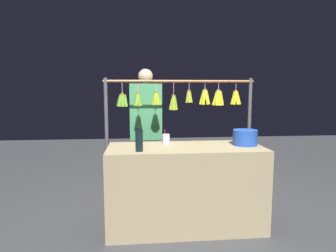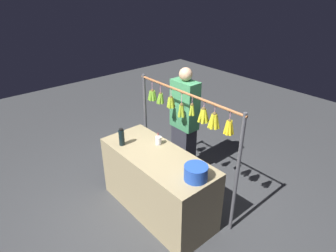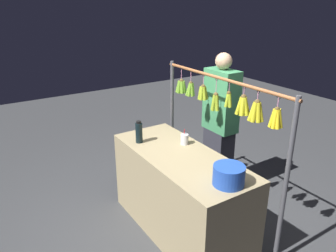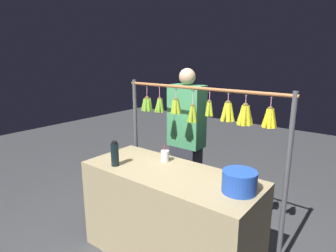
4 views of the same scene
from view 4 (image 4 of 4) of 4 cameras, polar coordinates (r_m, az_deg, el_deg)
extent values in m
cube|color=tan|center=(2.85, 0.23, -17.43)|extent=(1.68, 0.70, 0.90)
cylinder|color=#4C4C51|center=(2.72, 22.31, -11.23)|extent=(0.04, 0.04, 1.66)
cylinder|color=#4C4C51|center=(3.57, -6.37, -4.27)|extent=(0.04, 0.04, 1.66)
cylinder|color=#9E6038|center=(2.85, 6.26, 7.43)|extent=(1.85, 0.03, 0.03)
torus|color=black|center=(2.56, 19.87, 5.55)|extent=(0.04, 0.01, 0.04)
cylinder|color=pink|center=(2.57, 19.77, 4.36)|extent=(0.01, 0.01, 0.10)
sphere|color=brown|center=(2.57, 19.68, 3.22)|extent=(0.04, 0.04, 0.04)
cylinder|color=yellow|center=(2.60, 18.90, 1.53)|extent=(0.07, 0.04, 0.17)
cylinder|color=yellow|center=(2.57, 18.97, 1.42)|extent=(0.05, 0.06, 0.17)
cylinder|color=yellow|center=(2.56, 19.54, 1.31)|extent=(0.05, 0.07, 0.17)
cylinder|color=yellow|center=(2.57, 19.99, 1.31)|extent=(0.07, 0.05, 0.17)
cylinder|color=yellow|center=(2.60, 20.17, 1.43)|extent=(0.06, 0.05, 0.17)
cylinder|color=yellow|center=(2.61, 19.86, 1.53)|extent=(0.04, 0.06, 0.17)
cylinder|color=yellow|center=(2.62, 19.28, 1.59)|extent=(0.05, 0.05, 0.17)
torus|color=black|center=(2.63, 15.28, 6.10)|extent=(0.04, 0.01, 0.04)
cylinder|color=pink|center=(2.64, 15.21, 4.99)|extent=(0.01, 0.01, 0.10)
sphere|color=brown|center=(2.65, 15.14, 3.93)|extent=(0.05, 0.05, 0.05)
cylinder|color=gold|center=(2.68, 14.36, 2.16)|extent=(0.09, 0.05, 0.18)
cylinder|color=gold|center=(2.65, 14.37, 2.00)|extent=(0.07, 0.08, 0.19)
cylinder|color=gold|center=(2.63, 14.88, 1.90)|extent=(0.05, 0.07, 0.18)
cylinder|color=gold|center=(2.64, 15.60, 1.91)|extent=(0.07, 0.05, 0.18)
cylinder|color=gold|center=(2.67, 15.78, 2.00)|extent=(0.08, 0.06, 0.19)
cylinder|color=gold|center=(2.69, 15.47, 2.13)|extent=(0.05, 0.09, 0.18)
cylinder|color=gold|center=(2.70, 14.93, 2.19)|extent=(0.06, 0.07, 0.19)
torus|color=black|center=(2.70, 11.95, 6.48)|extent=(0.04, 0.01, 0.04)
cylinder|color=pink|center=(2.71, 11.89, 5.46)|extent=(0.01, 0.01, 0.09)
sphere|color=brown|center=(2.72, 11.85, 4.48)|extent=(0.05, 0.05, 0.05)
cylinder|color=gold|center=(2.75, 11.19, 2.78)|extent=(0.08, 0.04, 0.18)
cylinder|color=gold|center=(2.72, 11.17, 2.67)|extent=(0.07, 0.07, 0.18)
cylinder|color=gold|center=(2.70, 11.87, 2.57)|extent=(0.07, 0.08, 0.18)
cylinder|color=gold|center=(2.72, 12.37, 2.62)|extent=(0.08, 0.05, 0.18)
cylinder|color=gold|center=(2.75, 12.32, 2.73)|extent=(0.07, 0.08, 0.18)
cylinder|color=gold|center=(2.76, 11.74, 2.82)|extent=(0.05, 0.06, 0.18)
torus|color=black|center=(2.80, 8.29, 6.86)|extent=(0.04, 0.01, 0.04)
cylinder|color=pink|center=(2.80, 8.25, 5.79)|extent=(0.01, 0.01, 0.10)
sphere|color=brown|center=(2.81, 8.21, 4.76)|extent=(0.04, 0.04, 0.04)
cylinder|color=#9DB227|center=(2.83, 7.89, 3.41)|extent=(0.05, 0.04, 0.14)
cylinder|color=#9DB227|center=(2.81, 7.99, 3.32)|extent=(0.03, 0.06, 0.14)
cylinder|color=#9DB227|center=(2.81, 8.47, 3.32)|extent=(0.06, 0.03, 0.14)
cylinder|color=#9DB227|center=(2.84, 8.32, 3.41)|extent=(0.03, 0.06, 0.14)
torus|color=black|center=(2.90, 4.98, 7.19)|extent=(0.04, 0.01, 0.04)
cylinder|color=pink|center=(2.91, 4.95, 5.53)|extent=(0.01, 0.01, 0.17)
sphere|color=brown|center=(2.92, 4.92, 3.93)|extent=(0.05, 0.05, 0.05)
cylinder|color=#90AD28|center=(2.94, 4.54, 2.38)|extent=(0.08, 0.04, 0.17)
cylinder|color=#90AD28|center=(2.92, 4.63, 2.28)|extent=(0.04, 0.06, 0.17)
cylinder|color=#90AD28|center=(2.93, 5.23, 2.29)|extent=(0.06, 0.04, 0.17)
cylinder|color=#90AD28|center=(2.95, 5.08, 2.40)|extent=(0.04, 0.06, 0.17)
torus|color=black|center=(3.01, 1.60, 7.50)|extent=(0.04, 0.02, 0.04)
cylinder|color=pink|center=(3.02, 1.59, 6.31)|extent=(0.01, 0.01, 0.12)
sphere|color=brown|center=(3.03, 1.58, 5.17)|extent=(0.05, 0.05, 0.05)
cylinder|color=#95AF28|center=(3.06, 1.15, 3.88)|extent=(0.07, 0.04, 0.15)
cylinder|color=#95AF28|center=(3.03, 1.07, 3.79)|extent=(0.05, 0.05, 0.15)
cylinder|color=#95AF28|center=(3.02, 1.44, 3.73)|extent=(0.05, 0.06, 0.15)
cylinder|color=#95AF28|center=(3.02, 1.96, 3.75)|extent=(0.07, 0.04, 0.15)
cylinder|color=#95AF28|center=(3.05, 2.06, 3.86)|extent=(0.05, 0.07, 0.15)
cylinder|color=#95AF28|center=(3.07, 1.71, 3.91)|extent=(0.05, 0.06, 0.15)
torus|color=black|center=(3.15, -1.70, 7.78)|extent=(0.04, 0.01, 0.04)
cylinder|color=pink|center=(3.16, -1.70, 6.57)|extent=(0.01, 0.01, 0.13)
sphere|color=brown|center=(3.17, -1.69, 5.40)|extent=(0.04, 0.04, 0.04)
cylinder|color=#6DA22C|center=(3.19, -2.05, 4.11)|extent=(0.06, 0.04, 0.15)
cylinder|color=#6DA22C|center=(3.17, -2.10, 4.04)|extent=(0.05, 0.07, 0.16)
cylinder|color=#6DA22C|center=(3.16, -1.81, 4.00)|extent=(0.05, 0.06, 0.16)
cylinder|color=#6DA22C|center=(3.17, -1.33, 4.02)|extent=(0.05, 0.03, 0.15)
cylinder|color=#6DA22C|center=(3.19, -1.27, 4.10)|extent=(0.04, 0.05, 0.15)
cylinder|color=#6DA22C|center=(3.20, -1.58, 4.14)|extent=(0.05, 0.06, 0.16)
torus|color=black|center=(3.27, -4.24, 7.97)|extent=(0.04, 0.01, 0.04)
cylinder|color=pink|center=(3.28, -4.21, 6.69)|extent=(0.01, 0.01, 0.14)
sphere|color=brown|center=(3.29, -4.19, 5.45)|extent=(0.05, 0.05, 0.05)
cylinder|color=#6BA12C|center=(3.33, -4.61, 4.30)|extent=(0.08, 0.04, 0.15)
cylinder|color=#6BA12C|center=(3.30, -4.79, 4.22)|extent=(0.06, 0.06, 0.15)
cylinder|color=#6BA12C|center=(3.27, -4.53, 4.15)|extent=(0.04, 0.06, 0.15)
cylinder|color=#6BA12C|center=(3.27, -3.91, 4.15)|extent=(0.07, 0.05, 0.15)
cylinder|color=#6BA12C|center=(3.29, -3.61, 4.20)|extent=(0.06, 0.05, 0.15)
cylinder|color=#6BA12C|center=(3.32, -3.68, 4.31)|extent=(0.05, 0.07, 0.15)
cylinder|color=#6BA12C|center=(3.34, -4.19, 4.34)|extent=(0.06, 0.06, 0.15)
cylinder|color=black|center=(2.79, -10.50, -5.63)|extent=(0.08, 0.08, 0.22)
cylinder|color=black|center=(2.75, -10.61, -3.24)|extent=(0.05, 0.05, 0.02)
cylinder|color=#224CB6|center=(2.31, 13.99, -10.66)|extent=(0.27, 0.27, 0.17)
cylinder|color=silver|center=(2.87, -0.60, -5.96)|extent=(0.08, 0.08, 0.11)
cylinder|color=red|center=(2.87, -0.80, -5.41)|extent=(0.01, 0.02, 0.16)
cube|color=#2D2D38|center=(3.70, 3.53, -10.22)|extent=(0.34, 0.23, 0.85)
cube|color=#3F8C59|center=(3.45, 3.73, 1.96)|extent=(0.43, 0.23, 0.74)
sphere|color=tan|center=(3.39, 3.85, 9.76)|extent=(0.20, 0.20, 0.20)
camera|label=1|loc=(2.33, -80.08, -8.12)|focal=31.30mm
camera|label=2|loc=(1.36, 136.52, 36.51)|focal=30.88mm
camera|label=3|loc=(1.04, 119.64, 18.17)|focal=35.21mm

